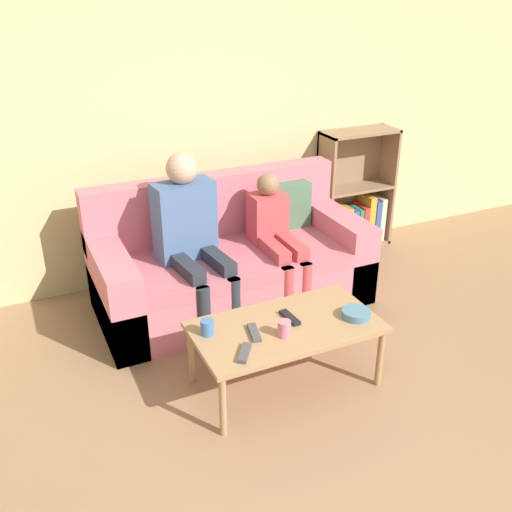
# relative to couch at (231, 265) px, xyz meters

# --- Properties ---
(wall_back) EXTENTS (12.00, 0.06, 2.60)m
(wall_back) POSITION_rel_couch_xyz_m (-0.15, 0.67, 1.00)
(wall_back) COLOR beige
(wall_back) RESTS_ON ground_plane
(couch) EXTENTS (1.96, 0.90, 0.92)m
(couch) POSITION_rel_couch_xyz_m (0.00, 0.00, 0.00)
(couch) COLOR #D1707F
(couch) RESTS_ON ground_plane
(bookshelf) EXTENTS (0.67, 0.28, 1.06)m
(bookshelf) POSITION_rel_couch_xyz_m (1.41, 0.51, 0.07)
(bookshelf) COLOR #8E7051
(bookshelf) RESTS_ON ground_plane
(coffee_table) EXTENTS (1.08, 0.58, 0.41)m
(coffee_table) POSITION_rel_couch_xyz_m (-0.09, -1.05, 0.07)
(coffee_table) COLOR #A87F56
(coffee_table) RESTS_ON ground_plane
(person_adult) EXTENTS (0.44, 0.66, 1.19)m
(person_adult) POSITION_rel_couch_xyz_m (-0.33, -0.08, 0.39)
(person_adult) COLOR #282D38
(person_adult) RESTS_ON ground_plane
(person_child) EXTENTS (0.26, 0.62, 0.97)m
(person_child) POSITION_rel_couch_xyz_m (0.30, -0.13, 0.25)
(person_child) COLOR #C6474C
(person_child) RESTS_ON ground_plane
(cup_near) EXTENTS (0.08, 0.08, 0.09)m
(cup_near) POSITION_rel_couch_xyz_m (-0.54, -0.95, 0.16)
(cup_near) COLOR #3D70B2
(cup_near) RESTS_ON coffee_table
(cup_far) EXTENTS (0.07, 0.07, 0.09)m
(cup_far) POSITION_rel_couch_xyz_m (-0.15, -1.14, 0.16)
(cup_far) COLOR pink
(cup_far) RESTS_ON coffee_table
(tv_remote_0) EXTENTS (0.14, 0.17, 0.02)m
(tv_remote_0) POSITION_rel_couch_xyz_m (-0.43, -1.21, 0.12)
(tv_remote_0) COLOR #47474C
(tv_remote_0) RESTS_ON coffee_table
(tv_remote_1) EXTENTS (0.06, 0.17, 0.02)m
(tv_remote_1) POSITION_rel_couch_xyz_m (-0.04, -1.00, 0.12)
(tv_remote_1) COLOR black
(tv_remote_1) RESTS_ON coffee_table
(tv_remote_2) EXTENTS (0.08, 0.18, 0.02)m
(tv_remote_2) POSITION_rel_couch_xyz_m (-0.30, -1.06, 0.12)
(tv_remote_2) COLOR #47474C
(tv_remote_2) RESTS_ON coffee_table
(snack_bowl) EXTENTS (0.17, 0.17, 0.05)m
(snack_bowl) POSITION_rel_couch_xyz_m (0.32, -1.15, 0.13)
(snack_bowl) COLOR teal
(snack_bowl) RESTS_ON coffee_table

